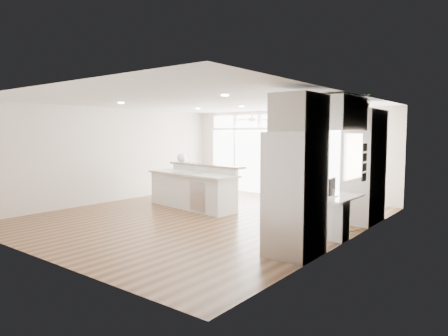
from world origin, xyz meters
The scene contains 24 objects.
floor centered at (0.00, 0.00, -0.01)m, with size 7.00×8.00×0.02m, color #3F2513.
ceiling centered at (0.00, 0.00, 2.70)m, with size 7.00×8.00×0.02m, color silver.
wall_back centered at (0.00, 4.00, 1.35)m, with size 7.00×0.04×2.70m, color beige.
wall_front centered at (0.00, -4.00, 1.35)m, with size 7.00×0.04×2.70m, color beige.
wall_left centered at (-3.50, 0.00, 1.35)m, with size 0.04×8.00×2.70m, color beige.
wall_right centered at (3.50, 0.00, 1.35)m, with size 0.04×8.00×2.70m, color beige.
glass_wall centered at (0.00, 3.94, 1.05)m, with size 5.80×0.06×2.08m, color white.
transom_row centered at (0.00, 3.94, 2.38)m, with size 5.90×0.06×0.40m, color white.
desk_window centered at (3.46, 0.30, 1.55)m, with size 0.04×0.85×0.85m, color white.
ceiling_fan centered at (-0.50, 2.80, 2.48)m, with size 1.16×1.16×0.32m, color white.
recessed_lights centered at (0.00, 0.20, 2.68)m, with size 3.40×3.00×0.02m, color white.
oven_cabinet centered at (3.17, 1.80, 1.25)m, with size 0.64×1.20×2.50m, color silver.
desk_nook centered at (3.13, 0.30, 0.38)m, with size 0.72×1.30×0.76m, color silver.
upper_cabinets centered at (3.17, 0.30, 2.35)m, with size 0.64×1.30×0.64m, color silver.
refrigerator centered at (3.11, -1.35, 1.00)m, with size 0.76×0.90×2.00m, color #B4B4B9.
fridge_cabinet centered at (3.17, -1.35, 2.30)m, with size 0.64×0.90×0.60m, color silver.
framed_photos centered at (3.46, 0.92, 1.40)m, with size 0.06×0.22×0.80m, color black.
kitchen_island centered at (-0.97, 0.66, 0.57)m, with size 2.88×1.08×1.14m, color silver.
rug centered at (2.88, 0.82, 0.01)m, with size 0.89×0.65×0.01m, color #3C2413.
office_chair centered at (2.98, 0.15, 0.44)m, with size 0.46×0.42×0.88m, color black.
fishbowl centered at (-1.85, 1.20, 1.28)m, with size 0.26×0.26×0.26m, color silver.
monitor centered at (3.05, 0.30, 0.94)m, with size 0.07×0.44×0.37m, color black.
keyboard centered at (2.88, 0.30, 0.77)m, with size 0.11×0.29×0.01m, color silver.
potted_plant centered at (3.17, 1.80, 2.63)m, with size 0.30×0.33×0.26m, color #2C5E28.
Camera 1 is at (6.11, -7.10, 1.98)m, focal length 32.00 mm.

